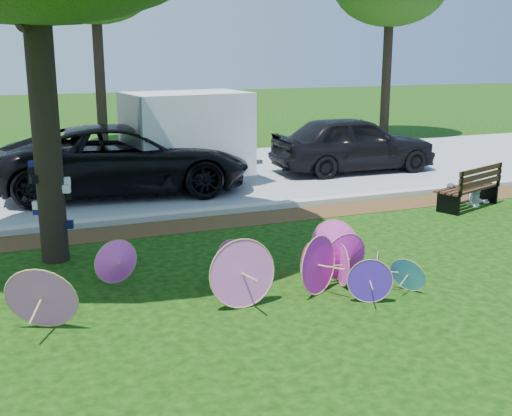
{
  "coord_description": "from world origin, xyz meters",
  "views": [
    {
      "loc": [
        -3.25,
        -7.33,
        3.41
      ],
      "look_at": [
        0.5,
        2.0,
        0.9
      ],
      "focal_mm": 45.0,
      "sensor_mm": 36.0,
      "label": 1
    }
  ],
  "objects": [
    {
      "name": "ground",
      "position": [
        0.0,
        0.0,
        0.0
      ],
      "size": [
        90.0,
        90.0,
        0.0
      ],
      "primitive_type": "plane",
      "color": "black",
      "rests_on": "ground"
    },
    {
      "name": "mulch_strip",
      "position": [
        0.0,
        4.5,
        0.01
      ],
      "size": [
        90.0,
        1.0,
        0.01
      ],
      "primitive_type": "cube",
      "color": "#472D16",
      "rests_on": "ground"
    },
    {
      "name": "curb",
      "position": [
        0.0,
        5.2,
        0.06
      ],
      "size": [
        90.0,
        0.3,
        0.12
      ],
      "primitive_type": "cube",
      "color": "#B7B5AD",
      "rests_on": "ground"
    },
    {
      "name": "street",
      "position": [
        0.0,
        9.35,
        0.01
      ],
      "size": [
        90.0,
        8.0,
        0.01
      ],
      "primitive_type": "cube",
      "color": "gray",
      "rests_on": "ground"
    },
    {
      "name": "parasol_pile",
      "position": [
        -0.01,
        0.63,
        0.39
      ],
      "size": [
        5.7,
        2.3,
        0.97
      ],
      "color": "#C01EA4",
      "rests_on": "ground"
    },
    {
      "name": "black_van",
      "position": [
        -0.5,
        7.94,
        0.82
      ],
      "size": [
        6.2,
        3.41,
        1.65
      ],
      "primitive_type": "imported",
      "rotation": [
        0.0,
        0.0,
        1.45
      ],
      "color": "black",
      "rests_on": "ground"
    },
    {
      "name": "dark_pickup",
      "position": [
        6.02,
        8.35,
        0.8
      ],
      "size": [
        4.74,
        2.05,
        1.59
      ],
      "primitive_type": "imported",
      "rotation": [
        0.0,
        0.0,
        1.53
      ],
      "color": "black",
      "rests_on": "ground"
    },
    {
      "name": "cargo_trailer",
      "position": [
        1.14,
        8.19,
        1.33
      ],
      "size": [
        3.12,
        2.16,
        2.66
      ],
      "primitive_type": "cube",
      "rotation": [
        0.0,
        0.0,
        0.11
      ],
      "color": "white",
      "rests_on": "ground"
    },
    {
      "name": "park_bench",
      "position": [
        6.17,
        3.7,
        0.46
      ],
      "size": [
        1.9,
        1.25,
        0.93
      ],
      "primitive_type": null,
      "rotation": [
        0.0,
        0.0,
        0.35
      ],
      "color": "black",
      "rests_on": "ground"
    },
    {
      "name": "person_left",
      "position": [
        5.82,
        3.75,
        0.54
      ],
      "size": [
        0.44,
        0.35,
        1.07
      ],
      "primitive_type": "imported",
      "rotation": [
        0.0,
        0.0,
        0.26
      ],
      "color": "#353948",
      "rests_on": "ground"
    },
    {
      "name": "person_right",
      "position": [
        6.52,
        3.75,
        0.59
      ],
      "size": [
        0.65,
        0.55,
        1.19
      ],
      "primitive_type": "imported",
      "rotation": [
        0.0,
        0.0,
        -0.2
      ],
      "color": "silver",
      "rests_on": "ground"
    }
  ]
}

